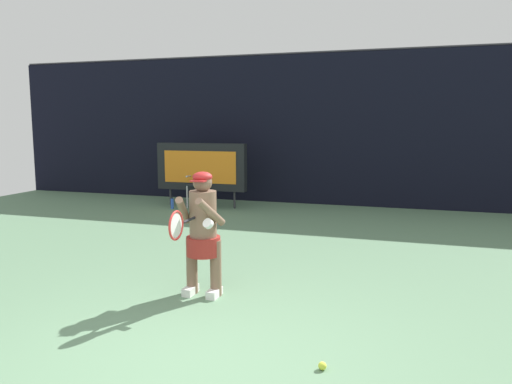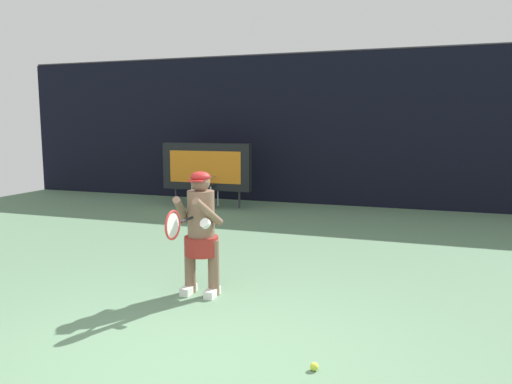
{
  "view_description": "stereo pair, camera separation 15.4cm",
  "coord_description": "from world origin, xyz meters",
  "px_view_note": "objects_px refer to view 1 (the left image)",
  "views": [
    {
      "loc": [
        1.65,
        -3.47,
        1.97
      ],
      "look_at": [
        -0.38,
        2.85,
        1.05
      ],
      "focal_mm": 34.96,
      "sensor_mm": 36.0,
      "label": 1
    },
    {
      "loc": [
        1.79,
        -3.43,
        1.97
      ],
      "look_at": [
        -0.38,
        2.85,
        1.05
      ],
      "focal_mm": 34.96,
      "sensor_mm": 36.0,
      "label": 2
    }
  ],
  "objects_px": {
    "scoreboard": "(201,167)",
    "umpire_chair": "(201,181)",
    "tennis_racket": "(177,225)",
    "tennis_player": "(203,229)",
    "tennis_ball_loose": "(322,366)",
    "water_bottle": "(172,204)"
  },
  "relations": [
    {
      "from": "scoreboard",
      "to": "umpire_chair",
      "type": "relative_size",
      "value": 2.04
    },
    {
      "from": "umpire_chair",
      "to": "tennis_racket",
      "type": "xyz_separation_m",
      "value": [
        2.48,
        -6.16,
        0.31
      ]
    },
    {
      "from": "scoreboard",
      "to": "tennis_player",
      "type": "relative_size",
      "value": 1.54
    },
    {
      "from": "water_bottle",
      "to": "tennis_racket",
      "type": "bearing_deg",
      "value": -62.19
    },
    {
      "from": "tennis_racket",
      "to": "tennis_player",
      "type": "bearing_deg",
      "value": 67.76
    },
    {
      "from": "scoreboard",
      "to": "tennis_player",
      "type": "bearing_deg",
      "value": -65.93
    },
    {
      "from": "scoreboard",
      "to": "umpire_chair",
      "type": "bearing_deg",
      "value": -112.89
    },
    {
      "from": "scoreboard",
      "to": "umpire_chair",
      "type": "height_order",
      "value": "scoreboard"
    },
    {
      "from": "umpire_chair",
      "to": "tennis_racket",
      "type": "height_order",
      "value": "tennis_racket"
    },
    {
      "from": "umpire_chair",
      "to": "tennis_ball_loose",
      "type": "xyz_separation_m",
      "value": [
        4.14,
        -6.95,
        -0.58
      ]
    },
    {
      "from": "water_bottle",
      "to": "umpire_chair",
      "type": "bearing_deg",
      "value": 42.14
    },
    {
      "from": "umpire_chair",
      "to": "tennis_racket",
      "type": "distance_m",
      "value": 6.65
    },
    {
      "from": "water_bottle",
      "to": "tennis_ball_loose",
      "type": "height_order",
      "value": "water_bottle"
    },
    {
      "from": "water_bottle",
      "to": "tennis_racket",
      "type": "relative_size",
      "value": 0.44
    },
    {
      "from": "water_bottle",
      "to": "tennis_ball_loose",
      "type": "bearing_deg",
      "value": -54.21
    },
    {
      "from": "scoreboard",
      "to": "tennis_racket",
      "type": "xyz_separation_m",
      "value": [
        2.47,
        -6.18,
        -0.02
      ]
    },
    {
      "from": "umpire_chair",
      "to": "water_bottle",
      "type": "xyz_separation_m",
      "value": [
        -0.52,
        -0.47,
        -0.5
      ]
    },
    {
      "from": "scoreboard",
      "to": "tennis_ball_loose",
      "type": "distance_m",
      "value": 8.15
    },
    {
      "from": "scoreboard",
      "to": "water_bottle",
      "type": "height_order",
      "value": "scoreboard"
    },
    {
      "from": "tennis_player",
      "to": "umpire_chair",
      "type": "bearing_deg",
      "value": 114.18
    },
    {
      "from": "scoreboard",
      "to": "tennis_player",
      "type": "xyz_separation_m",
      "value": [
        2.51,
        -5.61,
        -0.18
      ]
    },
    {
      "from": "scoreboard",
      "to": "water_bottle",
      "type": "relative_size",
      "value": 8.3
    }
  ]
}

